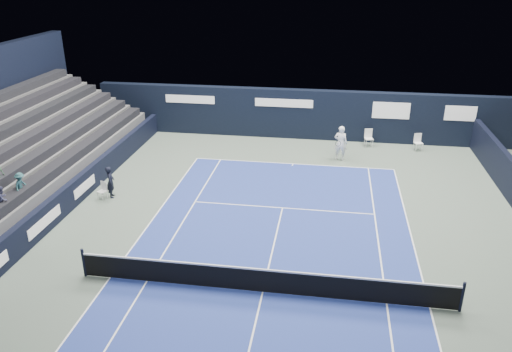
% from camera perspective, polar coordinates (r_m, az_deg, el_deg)
% --- Properties ---
extents(ground, '(48.00, 48.00, 0.00)m').
position_cam_1_polar(ground, '(19.03, 1.63, -9.62)').
color(ground, '#4D5B50').
rests_on(ground, ground).
extents(court_surface, '(10.97, 23.77, 0.01)m').
position_cam_1_polar(court_surface, '(17.39, 0.77, -13.15)').
color(court_surface, navy).
rests_on(court_surface, ground).
extents(folding_chair_back_a, '(0.56, 0.55, 1.07)m').
position_cam_1_polar(folding_chair_back_a, '(31.05, 12.75, 4.43)').
color(folding_chair_back_a, silver).
rests_on(folding_chair_back_a, ground).
extents(folding_chair_back_b, '(0.55, 0.53, 1.02)m').
position_cam_1_polar(folding_chair_back_b, '(31.14, 18.03, 3.84)').
color(folding_chair_back_b, white).
rests_on(folding_chair_back_b, ground).
extents(line_judge_chair, '(0.47, 0.46, 0.83)m').
position_cam_1_polar(line_judge_chair, '(24.60, -17.09, -1.45)').
color(line_judge_chair, silver).
rests_on(line_judge_chair, ground).
extents(line_judge, '(0.53, 0.65, 1.54)m').
position_cam_1_polar(line_judge, '(24.53, -16.28, -0.66)').
color(line_judge, black).
rests_on(line_judge, ground).
extents(court_markings, '(11.03, 23.83, 0.00)m').
position_cam_1_polar(court_markings, '(17.39, 0.77, -13.13)').
color(court_markings, white).
rests_on(court_markings, court_surface).
extents(tennis_net, '(12.90, 0.10, 1.10)m').
position_cam_1_polar(tennis_net, '(17.10, 0.78, -11.78)').
color(tennis_net, black).
rests_on(tennis_net, ground).
extents(back_sponsor_wall, '(26.00, 0.63, 3.10)m').
position_cam_1_polar(back_sponsor_wall, '(31.67, 5.05, 7.08)').
color(back_sponsor_wall, black).
rests_on(back_sponsor_wall, ground).
extents(side_barrier_left, '(0.33, 22.00, 1.20)m').
position_cam_1_polar(side_barrier_left, '(24.88, -19.35, -1.16)').
color(side_barrier_left, black).
rests_on(side_barrier_left, ground).
extents(spectator_stand, '(6.00, 18.00, 6.40)m').
position_cam_1_polar(spectator_stand, '(27.13, -25.86, 2.88)').
color(spectator_stand, '#48484A').
rests_on(spectator_stand, ground).
extents(tennis_player, '(0.80, 0.91, 2.00)m').
position_cam_1_polar(tennis_player, '(28.40, 9.65, 3.74)').
color(tennis_player, white).
rests_on(tennis_player, ground).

